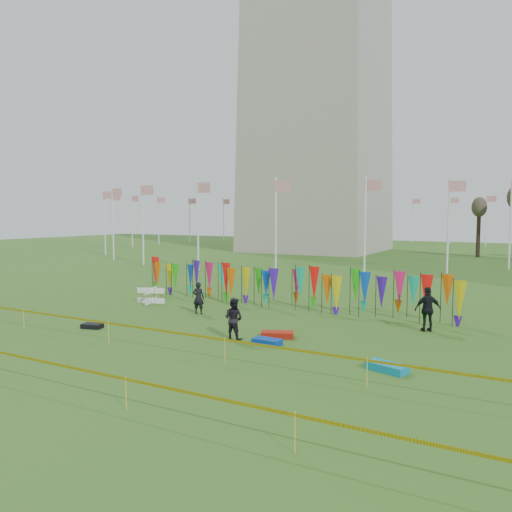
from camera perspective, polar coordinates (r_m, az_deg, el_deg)
The scene contains 13 objects.
ground at distance 20.76m, azimuth -7.25°, elevation -9.09°, with size 160.00×160.00×0.00m, color #315919.
flagpole_ring at distance 69.29m, azimuth 6.99°, elevation 3.94°, with size 57.40×56.16×8.00m.
banner_row at distance 26.60m, azimuth 2.66°, elevation -3.18°, with size 18.64×0.64×2.16m.
caution_tape_near at distance 18.78m, azimuth -12.50°, elevation -8.21°, with size 26.00×0.02×0.90m.
caution_tape_far at distance 15.78m, azimuth -23.69°, elevation -11.00°, with size 26.00×0.02×0.90m.
box_kite at distance 28.46m, azimuth -11.92°, elevation -4.44°, with size 0.82×0.82×0.91m.
person_left at distance 25.11m, azimuth -6.59°, elevation -4.78°, with size 0.59×0.43×1.61m, color black.
person_mid at distance 19.97m, azimuth -2.58°, elevation -7.17°, with size 0.81×0.50×1.66m, color black.
person_right at distance 22.45m, azimuth 19.05°, elevation -5.78°, with size 1.11×0.63×1.90m, color black.
kite_bag_blue at distance 19.33m, azimuth 1.28°, elevation -9.75°, with size 1.08×0.56×0.23m, color #0A39A6.
kite_bag_red at distance 20.38m, azimuth 2.45°, elevation -8.97°, with size 1.30×0.59×0.24m, color #AB1B0B.
kite_bag_black at distance 23.14m, azimuth -18.21°, elevation -7.59°, with size 0.87×0.50×0.20m, color black.
kite_bag_teal at distance 16.74m, azimuth 14.74°, elevation -12.18°, with size 1.30×0.62×0.25m, color #0D8CB7.
Camera 1 is at (11.95, -16.24, 4.96)m, focal length 35.00 mm.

